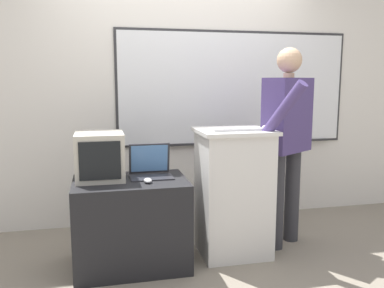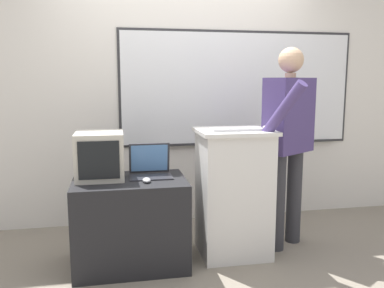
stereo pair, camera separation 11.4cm
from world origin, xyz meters
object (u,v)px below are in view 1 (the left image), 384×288
computer_mouse_by_laptop (148,180)px  crt_monitor (100,156)px  person_presenter (287,132)px  laptop (150,165)px  lectern_podium (233,192)px  side_desk (131,223)px  computer_mouse_by_keyboard (266,127)px  wireless_keyboard (237,129)px

computer_mouse_by_laptop → crt_monitor: size_ratio=0.25×
person_presenter → computer_mouse_by_laptop: bearing=158.3°
person_presenter → laptop: bearing=148.4°
lectern_podium → laptop: (-0.68, 0.05, 0.25)m
side_desk → person_presenter: (1.34, 0.12, 0.65)m
crt_monitor → lectern_podium: bearing=-1.8°
person_presenter → computer_mouse_by_laptop: size_ratio=17.02×
person_presenter → laptop: (-1.17, -0.02, -0.23)m
person_presenter → crt_monitor: bearing=148.8°
crt_monitor → computer_mouse_by_laptop: bearing=-30.1°
computer_mouse_by_keyboard → crt_monitor: (-1.31, 0.09, -0.20)m
computer_mouse_by_laptop → side_desk: bearing=136.4°
person_presenter → computer_mouse_by_keyboard: size_ratio=17.02×
computer_mouse_by_keyboard → crt_monitor: 1.33m
lectern_podium → wireless_keyboard: 0.53m
person_presenter → wireless_keyboard: bearing=162.6°
computer_mouse_by_laptop → crt_monitor: crt_monitor is taller
wireless_keyboard → lectern_podium: bearing=87.1°
lectern_podium → laptop: bearing=175.8°
person_presenter → computer_mouse_by_laptop: 1.27m
laptop → lectern_podium: bearing=-4.2°
person_presenter → laptop: 1.19m
lectern_podium → computer_mouse_by_keyboard: bearing=-13.7°
side_desk → person_presenter: bearing=5.1°
lectern_podium → wireless_keyboard: size_ratio=2.58×
side_desk → laptop: bearing=30.8°
wireless_keyboard → computer_mouse_by_laptop: 0.81m
lectern_podium → crt_monitor: (-1.06, 0.03, 0.34)m
computer_mouse_by_laptop → computer_mouse_by_keyboard: (0.97, 0.10, 0.36)m
side_desk → person_presenter: 1.49m
person_presenter → wireless_keyboard: (-0.50, -0.14, 0.06)m
side_desk → laptop: size_ratio=2.60×
laptop → computer_mouse_by_laptop: 0.23m
lectern_podium → computer_mouse_by_keyboard: size_ratio=10.43×
lectern_podium → side_desk: (-0.84, -0.05, -0.18)m
laptop → computer_mouse_by_laptop: size_ratio=3.29×
computer_mouse_by_laptop → computer_mouse_by_keyboard: computer_mouse_by_keyboard is taller
lectern_podium → wireless_keyboard: bearing=-92.9°
wireless_keyboard → computer_mouse_by_keyboard: computer_mouse_by_keyboard is taller
side_desk → laptop: (0.17, 0.10, 0.43)m
laptop → crt_monitor: size_ratio=0.84×
lectern_podium → computer_mouse_by_laptop: (-0.72, -0.16, 0.18)m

